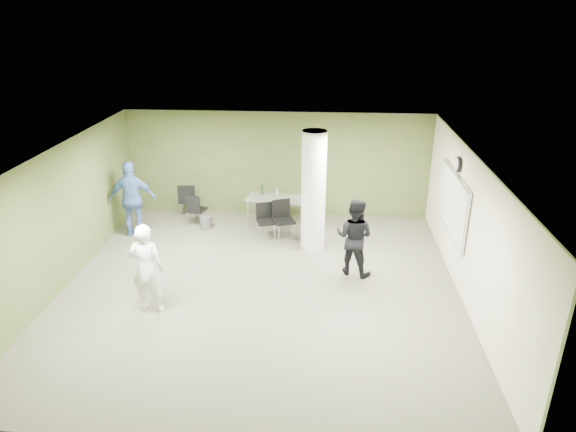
# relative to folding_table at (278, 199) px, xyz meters

# --- Properties ---
(floor) EXTENTS (8.00, 8.00, 0.00)m
(floor) POSITION_rel_folding_table_xyz_m (-0.07, -3.20, -0.72)
(floor) COLOR #585A47
(floor) RESTS_ON ground
(ceiling) EXTENTS (8.00, 8.00, 0.00)m
(ceiling) POSITION_rel_folding_table_xyz_m (-0.07, -3.20, 2.08)
(ceiling) COLOR white
(ceiling) RESTS_ON wall_back
(wall_back) EXTENTS (8.00, 2.80, 0.02)m
(wall_back) POSITION_rel_folding_table_xyz_m (-0.07, 0.80, 0.68)
(wall_back) COLOR #485C2B
(wall_back) RESTS_ON floor
(wall_left) EXTENTS (0.02, 8.00, 2.80)m
(wall_left) POSITION_rel_folding_table_xyz_m (-4.07, -3.20, 0.68)
(wall_left) COLOR #485C2B
(wall_left) RESTS_ON floor
(wall_right_cream) EXTENTS (0.02, 8.00, 2.80)m
(wall_right_cream) POSITION_rel_folding_table_xyz_m (3.93, -3.20, 0.68)
(wall_right_cream) COLOR beige
(wall_right_cream) RESTS_ON floor
(column) EXTENTS (0.56, 0.56, 2.80)m
(column) POSITION_rel_folding_table_xyz_m (0.93, -1.20, 0.68)
(column) COLOR silver
(column) RESTS_ON floor
(whiteboard) EXTENTS (0.05, 2.30, 1.30)m
(whiteboard) POSITION_rel_folding_table_xyz_m (3.85, -2.00, 0.78)
(whiteboard) COLOR silver
(whiteboard) RESTS_ON wall_right_cream
(wall_clock) EXTENTS (0.06, 0.32, 0.32)m
(wall_clock) POSITION_rel_folding_table_xyz_m (3.86, -2.00, 1.63)
(wall_clock) COLOR black
(wall_clock) RESTS_ON wall_right_cream
(folding_table) EXTENTS (1.71, 0.95, 1.02)m
(folding_table) POSITION_rel_folding_table_xyz_m (0.00, 0.00, 0.00)
(folding_table) COLOR gray
(folding_table) RESTS_ON floor
(wastebasket) EXTENTS (0.28, 0.28, 0.33)m
(wastebasket) POSITION_rel_folding_table_xyz_m (-1.83, -0.35, -0.56)
(wastebasket) COLOR #4C4C4C
(wastebasket) RESTS_ON floor
(chair_back_left) EXTENTS (0.53, 0.53, 0.94)m
(chair_back_left) POSITION_rel_folding_table_xyz_m (-2.46, 0.37, -0.17)
(chair_back_left) COLOR black
(chair_back_left) RESTS_ON floor
(chair_back_right) EXTENTS (0.52, 0.52, 0.85)m
(chair_back_right) POSITION_rel_folding_table_xyz_m (-2.12, -0.19, -0.22)
(chair_back_right) COLOR black
(chair_back_right) RESTS_ON floor
(chair_table_left) EXTENTS (0.54, 0.54, 0.85)m
(chair_table_left) POSITION_rel_folding_table_xyz_m (-0.25, -0.69, -0.23)
(chair_table_left) COLOR black
(chair_table_left) RESTS_ON floor
(chair_table_right) EXTENTS (0.62, 0.62, 0.95)m
(chair_table_right) POSITION_rel_folding_table_xyz_m (0.18, -0.71, -0.17)
(chair_table_right) COLOR black
(chair_table_right) RESTS_ON floor
(woman_white) EXTENTS (0.67, 0.46, 1.76)m
(woman_white) POSITION_rel_folding_table_xyz_m (-2.03, -4.12, 0.16)
(woman_white) COLOR white
(woman_white) RESTS_ON floor
(man_black) EXTENTS (1.00, 0.90, 1.68)m
(man_black) POSITION_rel_folding_table_xyz_m (1.83, -2.39, 0.12)
(man_black) COLOR black
(man_black) RESTS_ON floor
(man_blue) EXTENTS (1.18, 0.64, 1.90)m
(man_blue) POSITION_rel_folding_table_xyz_m (-3.47, -0.85, 0.23)
(man_blue) COLOR #476DB0
(man_blue) RESTS_ON floor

